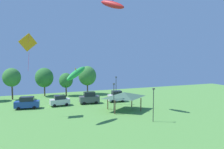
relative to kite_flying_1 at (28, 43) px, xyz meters
The scene contains 15 objects.
kite_flying_1 is the anchor object (origin of this frame).
kite_flying_3 17.06m from the kite_flying_1, ahead, with size 4.18×5.29×2.97m.
kite_flying_5 10.56m from the kite_flying_1, 39.88° to the right, with size 4.24×3.53×2.71m.
parked_car_leftmost 12.86m from the kite_flying_1, 96.94° to the left, with size 4.90×2.37×2.46m.
parked_car_second_from_left 14.27m from the kite_flying_1, 44.98° to the left, with size 4.22×2.25×2.27m.
parked_car_third_from_left 17.73m from the kite_flying_1, 24.31° to the left, with size 4.47×2.10×2.65m.
parked_car_rightmost_in_row 22.63m from the kite_flying_1, 15.25° to the left, with size 4.16×2.28×2.61m.
park_pavilion 19.87m from the kite_flying_1, ahead, with size 6.98×4.97×3.60m.
light_post_0 17.78m from the kite_flying_1, 15.52° to the right, with size 0.36×0.20×5.64m.
light_post_1 20.14m from the kite_flying_1, ahead, with size 0.36×0.20×6.21m.
light_post_2 23.54m from the kite_flying_1, 30.29° to the right, with size 0.36×0.20×5.47m.
treeline_tree_2 18.81m from the kite_flying_1, 104.59° to the left, with size 4.20×4.20×7.86m.
treeline_tree_3 20.66m from the kite_flying_1, 80.00° to the left, with size 4.79×4.79×7.68m.
treeline_tree_4 21.10m from the kite_flying_1, 62.73° to the left, with size 3.68×3.68×6.27m.
treeline_tree_5 24.04m from the kite_flying_1, 49.38° to the left, with size 5.01×5.01×8.05m.
Camera 1 is at (-7.58, -0.63, 10.14)m, focal length 32.00 mm.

